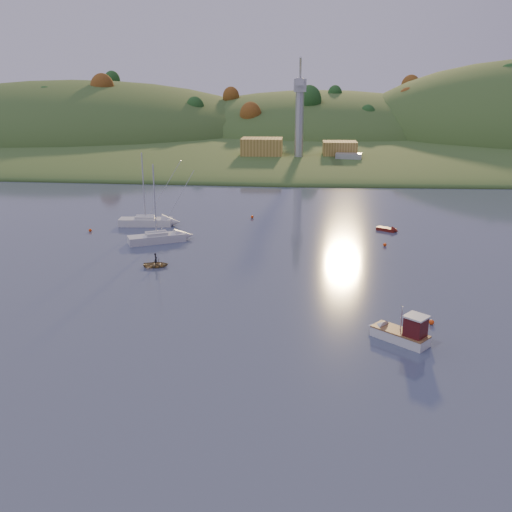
# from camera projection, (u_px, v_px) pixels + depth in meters

# --- Properties ---
(ground) EXTENTS (500.00, 500.00, 0.00)m
(ground) POSITION_uv_depth(u_px,v_px,m) (254.00, 434.00, 38.17)
(ground) COLOR #313A50
(ground) RESTS_ON ground
(far_shore) EXTENTS (620.00, 220.00, 1.50)m
(far_shore) POSITION_uv_depth(u_px,v_px,m) (296.00, 130.00, 256.95)
(far_shore) COLOR #3A5522
(far_shore) RESTS_ON ground
(shore_slope) EXTENTS (640.00, 150.00, 7.00)m
(shore_slope) POSITION_uv_depth(u_px,v_px,m) (294.00, 147.00, 195.12)
(shore_slope) COLOR #3A5522
(shore_slope) RESTS_ON ground
(hill_left) EXTENTS (170.00, 140.00, 44.00)m
(hill_left) POSITION_uv_depth(u_px,v_px,m) (77.00, 135.00, 235.17)
(hill_left) COLOR #3A5522
(hill_left) RESTS_ON ground
(hill_center) EXTENTS (140.00, 120.00, 36.00)m
(hill_center) POSITION_uv_depth(u_px,v_px,m) (319.00, 135.00, 237.18)
(hill_center) COLOR #3A5522
(hill_center) RESTS_ON ground
(hillside_trees) EXTENTS (280.00, 50.00, 32.00)m
(hillside_trees) POSITION_uv_depth(u_px,v_px,m) (294.00, 141.00, 214.15)
(hillside_trees) COLOR #1C4F1E
(hillside_trees) RESTS_ON ground
(wharf) EXTENTS (42.00, 16.00, 2.40)m
(wharf) POSITION_uv_depth(u_px,v_px,m) (310.00, 161.00, 153.49)
(wharf) COLOR slate
(wharf) RESTS_ON ground
(shed_west) EXTENTS (11.00, 8.00, 4.80)m
(shed_west) POSITION_uv_depth(u_px,v_px,m) (262.00, 147.00, 154.34)
(shed_west) COLOR olive
(shed_west) RESTS_ON wharf
(shed_east) EXTENTS (9.00, 7.00, 4.00)m
(shed_east) POSITION_uv_depth(u_px,v_px,m) (340.00, 149.00, 153.83)
(shed_east) COLOR olive
(shed_east) RESTS_ON wharf
(dock_crane) EXTENTS (3.20, 28.00, 20.30)m
(dock_crane) POSITION_uv_depth(u_px,v_px,m) (300.00, 101.00, 145.50)
(dock_crane) COLOR #B7B7BC
(dock_crane) RESTS_ON wharf
(fishing_boat) EXTENTS (5.85, 5.35, 3.87)m
(fishing_boat) POSITION_uv_depth(u_px,v_px,m) (396.00, 331.00, 51.60)
(fishing_boat) COLOR silver
(fishing_boat) RESTS_ON ground
(sailboat_near) EXTENTS (8.54, 3.07, 11.65)m
(sailboat_near) POSITION_uv_depth(u_px,v_px,m) (146.00, 221.00, 91.69)
(sailboat_near) COLOR silver
(sailboat_near) RESTS_ON ground
(sailboat_far) EXTENTS (8.39, 5.73, 11.29)m
(sailboat_far) POSITION_uv_depth(u_px,v_px,m) (157.00, 237.00, 82.32)
(sailboat_far) COLOR silver
(sailboat_far) RESTS_ON ground
(canoe) EXTENTS (3.44, 2.68, 0.65)m
(canoe) POSITION_uv_depth(u_px,v_px,m) (156.00, 264.00, 71.73)
(canoe) COLOR #9C8556
(canoe) RESTS_ON ground
(paddler) EXTENTS (0.45, 0.61, 1.55)m
(paddler) POSITION_uv_depth(u_px,v_px,m) (156.00, 261.00, 71.60)
(paddler) COLOR black
(paddler) RESTS_ON ground
(red_tender) EXTENTS (3.58, 2.86, 1.19)m
(red_tender) POSITION_uv_depth(u_px,v_px,m) (390.00, 230.00, 88.27)
(red_tender) COLOR #5D140D
(red_tender) RESTS_ON ground
(work_vessel) EXTENTS (16.15, 7.45, 4.01)m
(work_vessel) POSITION_uv_depth(u_px,v_px,m) (348.00, 163.00, 148.86)
(work_vessel) COLOR #4F5F69
(work_vessel) RESTS_ON ground
(buoy_0) EXTENTS (0.50, 0.50, 0.50)m
(buoy_0) POSITION_uv_depth(u_px,v_px,m) (431.00, 322.00, 54.95)
(buoy_0) COLOR #E33E0B
(buoy_0) RESTS_ON ground
(buoy_1) EXTENTS (0.50, 0.50, 0.50)m
(buoy_1) POSITION_uv_depth(u_px,v_px,m) (385.00, 245.00, 80.48)
(buoy_1) COLOR #E33E0B
(buoy_1) RESTS_ON ground
(buoy_2) EXTENTS (0.50, 0.50, 0.50)m
(buoy_2) POSITION_uv_depth(u_px,v_px,m) (90.00, 230.00, 88.04)
(buoy_2) COLOR #E33E0B
(buoy_2) RESTS_ON ground
(buoy_3) EXTENTS (0.50, 0.50, 0.50)m
(buoy_3) POSITION_uv_depth(u_px,v_px,m) (252.00, 217.00, 96.53)
(buoy_3) COLOR #E33E0B
(buoy_3) RESTS_ON ground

